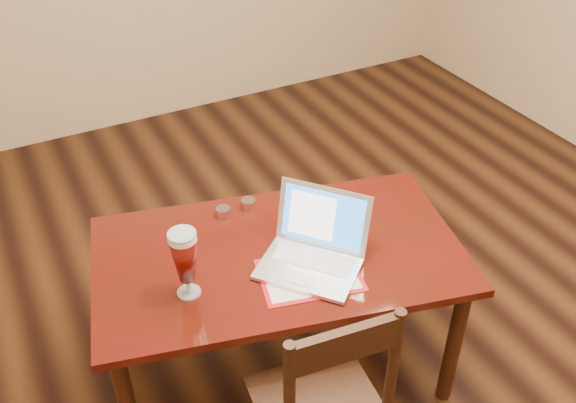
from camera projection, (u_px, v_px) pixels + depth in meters
ground at (358, 333)px, 3.02m from camera, size 5.00×5.00×0.00m
dining_table at (277, 266)px, 2.51m from camera, size 1.56×1.10×0.94m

